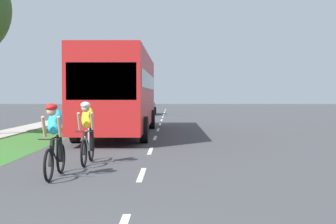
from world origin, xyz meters
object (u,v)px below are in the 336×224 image
(cyclist_trailing, at_px, (87,132))
(sedan_blue, at_px, (144,106))
(cyclist_lead, at_px, (55,140))
(bus_red, at_px, (121,89))

(cyclist_trailing, height_order, sedan_blue, cyclist_trailing)
(cyclist_lead, distance_m, cyclist_trailing, 1.96)
(sedan_blue, bearing_deg, bus_red, -89.73)
(cyclist_lead, relative_size, sedan_blue, 0.40)
(cyclist_trailing, height_order, bus_red, bus_red)
(cyclist_lead, bearing_deg, cyclist_trailing, 79.77)
(bus_red, bearing_deg, sedan_blue, 90.27)
(sedan_blue, bearing_deg, cyclist_lead, -90.26)
(cyclist_lead, bearing_deg, sedan_blue, 89.74)
(cyclist_lead, height_order, cyclist_trailing, same)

